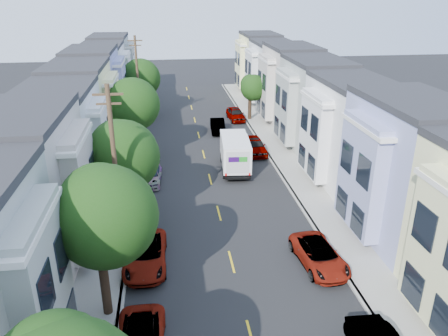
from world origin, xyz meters
name	(u,v)px	position (x,y,z in m)	size (l,w,h in m)	color
ground	(231,262)	(0.00, 0.00, 0.00)	(160.00, 160.00, 0.00)	black
road_slab	(207,166)	(0.00, 15.00, 0.01)	(12.00, 70.00, 0.02)	black
curb_left	(138,169)	(-6.05, 15.00, 0.07)	(0.30, 70.00, 0.15)	gray
curb_right	(273,162)	(6.05, 15.00, 0.07)	(0.30, 70.00, 0.15)	gray
sidewalk_left	(123,169)	(-7.35, 15.00, 0.07)	(2.60, 70.00, 0.15)	gray
sidewalk_right	(286,161)	(7.35, 15.00, 0.07)	(2.60, 70.00, 0.15)	gray
centerline	(207,166)	(0.00, 15.00, 0.00)	(0.12, 70.00, 0.01)	gold
townhouse_row_left	(78,172)	(-11.15, 15.00, 0.00)	(5.00, 70.00, 8.50)	white
townhouse_row_right	(326,160)	(11.15, 15.00, 0.00)	(5.00, 70.00, 8.50)	white
tree_b	(103,217)	(-6.30, -3.56, 5.36)	(4.70, 4.70, 7.73)	black
tree_c	(121,157)	(-6.30, 5.28, 4.87)	(4.70, 4.70, 7.24)	black
tree_d	(132,105)	(-6.30, 17.13, 5.28)	(4.70, 4.70, 7.66)	black
tree_e	(140,78)	(-6.30, 32.71, 4.68)	(4.70, 4.70, 7.05)	black
tree_far_r	(253,88)	(6.89, 29.21, 3.86)	(3.10, 3.10, 5.46)	black
utility_pole_near	(116,173)	(-6.30, 2.00, 5.15)	(1.60, 0.26, 10.00)	#42301E
utility_pole_far	(138,82)	(-6.30, 28.00, 5.15)	(1.60, 0.26, 10.00)	#42301E
fedex_truck	(235,152)	(2.39, 13.96, 1.63)	(2.34, 6.07, 2.91)	white
lead_sedan	(218,126)	(2.19, 24.80, 0.70)	(1.49, 4.21, 1.40)	black
parked_left_c	(146,255)	(-4.90, 0.34, 0.70)	(2.34, 5.06, 1.41)	silver
parked_left_d	(150,175)	(-4.90, 12.14, 0.64)	(1.78, 4.24, 1.27)	#3C0409
parked_right_b	(319,255)	(4.90, -0.98, 0.65)	(2.17, 4.71, 1.31)	silver
parked_right_c	(255,146)	(4.90, 17.66, 0.77)	(1.82, 4.77, 1.55)	black
parked_right_d	(236,114)	(4.90, 29.31, 0.74)	(1.76, 4.59, 1.49)	black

